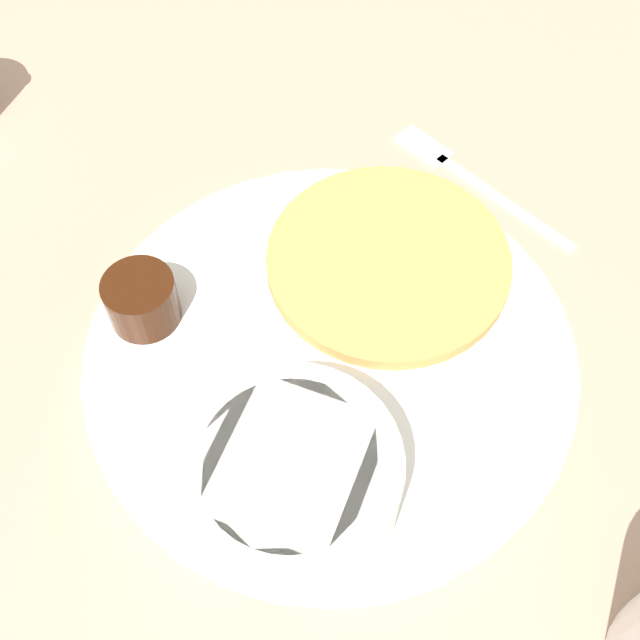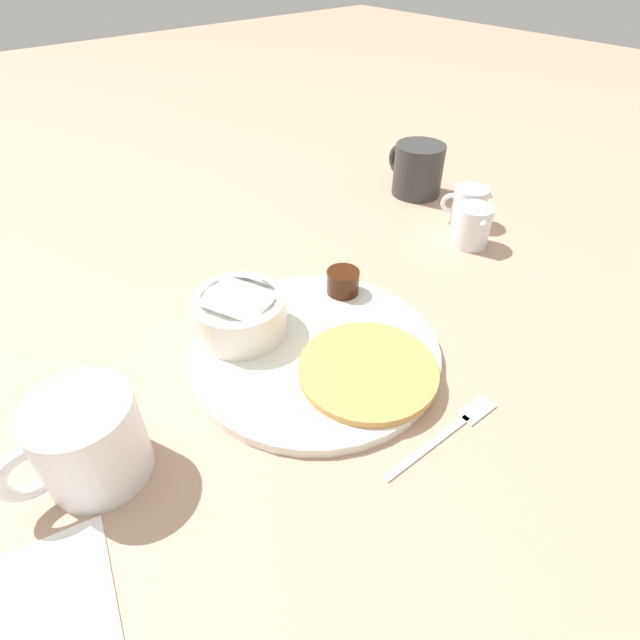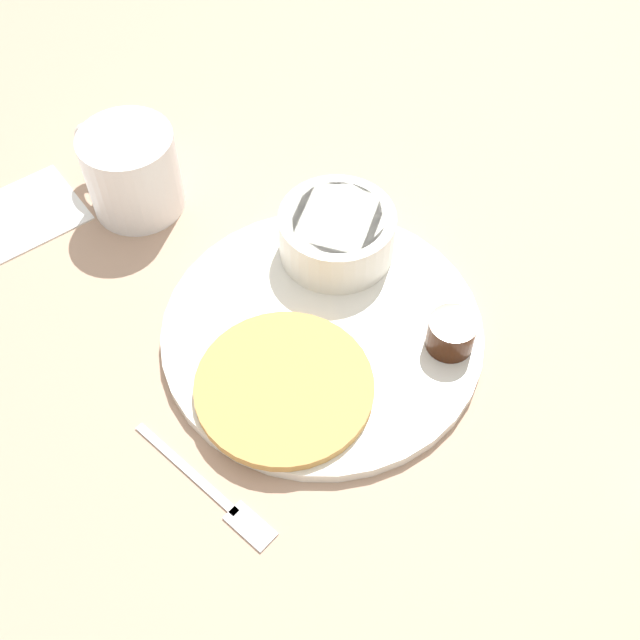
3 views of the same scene
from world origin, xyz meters
name	(u,v)px [view 1 (image 1 of 3)]	position (x,y,z in m)	size (l,w,h in m)	color
ground_plane	(330,360)	(0.00, 0.00, 0.00)	(4.00, 4.00, 0.00)	tan
plate	(330,355)	(0.00, 0.00, 0.01)	(0.29, 0.29, 0.01)	white
pancake_stack	(388,261)	(0.07, 0.02, 0.02)	(0.15, 0.15, 0.01)	tan
bowl	(292,479)	(-0.08, -0.05, 0.04)	(0.11, 0.11, 0.05)	white
syrup_cup	(142,300)	(-0.06, 0.10, 0.03)	(0.04, 0.04, 0.03)	#38190A
butter_ramekin	(250,512)	(-0.10, -0.04, 0.03)	(0.05, 0.05, 0.04)	white
fork	(463,172)	(0.17, 0.04, 0.00)	(0.02, 0.15, 0.00)	silver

